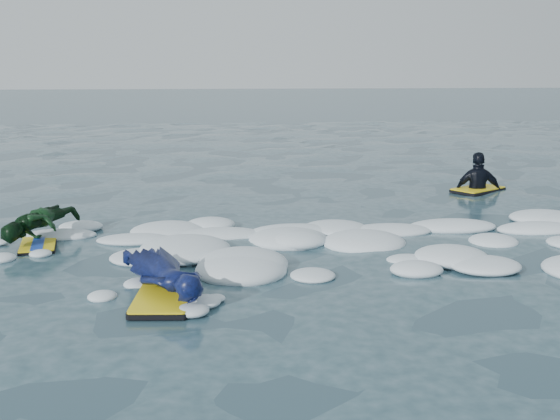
# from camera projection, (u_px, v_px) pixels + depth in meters

# --- Properties ---
(ground) EXTENTS (120.00, 120.00, 0.00)m
(ground) POSITION_uv_depth(u_px,v_px,m) (223.00, 268.00, 8.73)
(ground) COLOR #19333C
(ground) RESTS_ON ground
(foam_band) EXTENTS (12.00, 3.10, 0.30)m
(foam_band) POSITION_uv_depth(u_px,v_px,m) (222.00, 246.00, 9.74)
(foam_band) COLOR white
(foam_band) RESTS_ON ground
(prone_woman_unit) EXTENTS (1.26, 1.79, 0.44)m
(prone_woman_unit) POSITION_uv_depth(u_px,v_px,m) (165.00, 276.00, 7.63)
(prone_woman_unit) COLOR black
(prone_woman_unit) RESTS_ON ground
(prone_child_unit) EXTENTS (1.16, 1.44, 0.51)m
(prone_child_unit) POSITION_uv_depth(u_px,v_px,m) (40.00, 227.00, 9.77)
(prone_child_unit) COLOR black
(prone_child_unit) RESTS_ON ground
(waiting_rider_unit) EXTENTS (1.24, 1.11, 1.64)m
(waiting_rider_unit) POSITION_uv_depth(u_px,v_px,m) (478.00, 193.00, 13.82)
(waiting_rider_unit) COLOR black
(waiting_rider_unit) RESTS_ON ground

